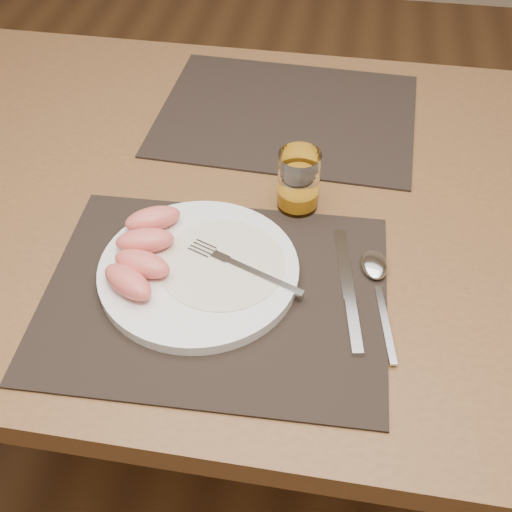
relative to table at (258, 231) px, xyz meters
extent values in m
plane|color=brown|center=(0.00, 0.00, -0.67)|extent=(5.00, 5.00, 0.00)
cube|color=brown|center=(0.00, 0.00, 0.06)|extent=(1.40, 0.90, 0.04)
cylinder|color=brown|center=(-0.62, 0.37, -0.31)|extent=(0.06, 0.06, 0.71)
cube|color=black|center=(-0.02, -0.22, 0.09)|extent=(0.46, 0.37, 0.00)
cube|color=black|center=(0.02, 0.22, 0.09)|extent=(0.46, 0.36, 0.00)
cylinder|color=white|center=(-0.05, -0.19, 0.10)|extent=(0.27, 0.27, 0.02)
cylinder|color=white|center=(-0.02, -0.18, 0.10)|extent=(0.17, 0.17, 0.00)
cube|color=silver|center=(0.04, -0.20, 0.11)|extent=(0.11, 0.05, 0.00)
cube|color=silver|center=(-0.02, -0.17, 0.11)|extent=(0.03, 0.02, 0.00)
cube|color=silver|center=(-0.05, -0.16, 0.11)|extent=(0.04, 0.03, 0.00)
cube|color=silver|center=(0.14, -0.14, 0.09)|extent=(0.04, 0.13, 0.00)
cube|color=silver|center=(0.16, -0.25, 0.09)|extent=(0.03, 0.09, 0.01)
cube|color=silver|center=(0.20, -0.24, 0.09)|extent=(0.03, 0.12, 0.00)
ellipsoid|color=silver|center=(0.18, -0.14, 0.09)|extent=(0.05, 0.06, 0.01)
cylinder|color=white|center=(0.07, -0.02, 0.13)|extent=(0.06, 0.06, 0.09)
cylinder|color=orange|center=(0.07, -0.02, 0.10)|extent=(0.05, 0.05, 0.02)
ellipsoid|color=#E26B5C|center=(-0.13, -0.25, 0.12)|extent=(0.09, 0.07, 0.03)
ellipsoid|color=#E26B5C|center=(-0.12, -0.21, 0.12)|extent=(0.09, 0.05, 0.03)
ellipsoid|color=#E26B5C|center=(-0.13, -0.17, 0.12)|extent=(0.09, 0.06, 0.03)
ellipsoid|color=#E26B5C|center=(-0.13, -0.13, 0.12)|extent=(0.09, 0.07, 0.03)
camera|label=1|loc=(0.13, -0.76, 0.72)|focal=45.00mm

